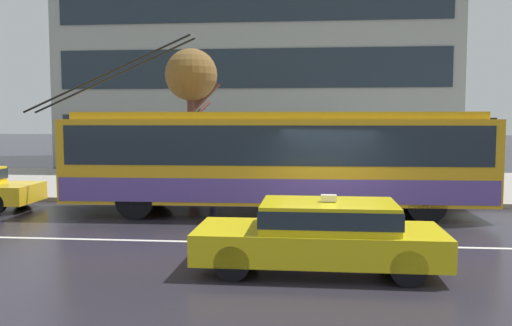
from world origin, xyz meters
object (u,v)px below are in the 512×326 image
bus_shelter (275,137)px  street_tree_bare (191,79)px  trolleybus (276,158)px  pedestrian_approaching_curb (368,147)px  taxi_oncoming_near (322,233)px  pedestrian_walking_past (197,149)px  pedestrian_at_shelter (211,149)px

bus_shelter → street_tree_bare: bearing=-170.7°
trolleybus → pedestrian_approaching_curb: trolleybus is taller
trolleybus → bus_shelter: 3.87m
trolleybus → taxi_oncoming_near: size_ratio=2.98×
bus_shelter → pedestrian_walking_past: (-2.72, -0.61, -0.40)m
trolleybus → pedestrian_approaching_curb: 4.71m
trolleybus → bus_shelter: size_ratio=3.15×
trolleybus → taxi_oncoming_near: 6.01m
trolleybus → pedestrian_walking_past: trolleybus is taller
pedestrian_approaching_curb → pedestrian_walking_past: bearing=-176.0°
taxi_oncoming_near → bus_shelter: size_ratio=1.05×
taxi_oncoming_near → pedestrian_at_shelter: bearing=113.5°
pedestrian_approaching_curb → street_tree_bare: street_tree_bare is taller
pedestrian_approaching_curb → bus_shelter: bearing=176.5°
trolleybus → taxi_oncoming_near: (1.20, -5.82, -0.92)m
pedestrian_at_shelter → street_tree_bare: bearing=126.8°
pedestrian_approaching_curb → trolleybus: bearing=-129.4°
pedestrian_walking_past → bus_shelter: bearing=12.7°
trolleybus → pedestrian_walking_past: 4.38m
trolleybus → street_tree_bare: size_ratio=2.62×
trolleybus → bus_shelter: bearing=93.7°
pedestrian_at_shelter → pedestrian_walking_past: (-0.70, 1.09, -0.05)m
bus_shelter → street_tree_bare: street_tree_bare is taller
pedestrian_at_shelter → taxi_oncoming_near: bearing=-66.5°
trolleybus → pedestrian_at_shelter: bearing=136.8°
pedestrian_at_shelter → pedestrian_walking_past: pedestrian_at_shelter is taller
taxi_oncoming_near → pedestrian_walking_past: 10.00m
pedestrian_at_shelter → street_tree_bare: 2.86m
pedestrian_at_shelter → pedestrian_approaching_curb: pedestrian_at_shelter is taller
taxi_oncoming_near → street_tree_bare: size_ratio=0.88×
bus_shelter → pedestrian_walking_past: bus_shelter is taller
taxi_oncoming_near → street_tree_bare: street_tree_bare is taller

